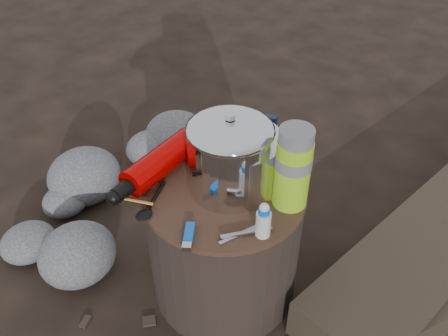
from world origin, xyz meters
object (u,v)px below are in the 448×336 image
Objects in this scene: stump at (224,241)px; fuel_bottle at (161,161)px; thermos at (293,168)px; camping_pot at (230,154)px; travel_mug at (291,160)px.

fuel_bottle is (-0.18, -0.05, 0.24)m from stump.
stump is at bearing -157.60° from thermos.
thermos reaches higher than stump.
thermos is at bearing 16.31° from camping_pot.
fuel_bottle is at bearing -164.86° from stump.
camping_pot is 0.66× the size of fuel_bottle.
travel_mug is at bearing 51.23° from camping_pot.
fuel_bottle is 0.35m from travel_mug.
thermos reaches higher than fuel_bottle.
stump is at bearing -125.64° from travel_mug.
thermos is (0.16, 0.05, 0.00)m from camping_pot.
fuel_bottle is (-0.18, -0.07, -0.07)m from camping_pot.
camping_pot is 0.17m from thermos.
camping_pot reaches higher than stump.
camping_pot is 0.98× the size of thermos.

